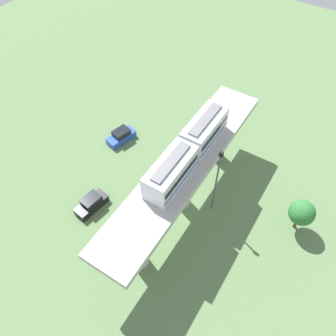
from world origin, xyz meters
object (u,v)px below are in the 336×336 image
object	(u,v)px
parked_car_black	(91,203)
signal_post	(216,180)
train	(188,150)
tree_near_viaduct	(302,213)
parked_car_blue	(121,136)

from	to	relation	value
parked_car_black	signal_post	size ratio (longest dim) A/B	0.43
train	tree_near_viaduct	size ratio (longest dim) A/B	2.95
signal_post	tree_near_viaduct	bearing A→B (deg)	17.35
tree_near_viaduct	parked_car_blue	bearing A→B (deg)	178.97
train	parked_car_blue	xyz separation A→B (m)	(-12.99, 4.07, -8.58)
parked_car_blue	signal_post	size ratio (longest dim) A/B	0.43
tree_near_viaduct	signal_post	size ratio (longest dim) A/B	0.44
train	signal_post	world-z (taller)	train
parked_car_black	tree_near_viaduct	world-z (taller)	tree_near_viaduct
train	parked_car_blue	bearing A→B (deg)	162.62
train	signal_post	size ratio (longest dim) A/B	1.30
parked_car_black	tree_near_viaduct	xyz separation A→B (m)	(22.00, 10.61, 2.36)
parked_car_black	parked_car_blue	distance (m)	11.73
train	tree_near_viaduct	world-z (taller)	train
tree_near_viaduct	signal_post	world-z (taller)	signal_post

